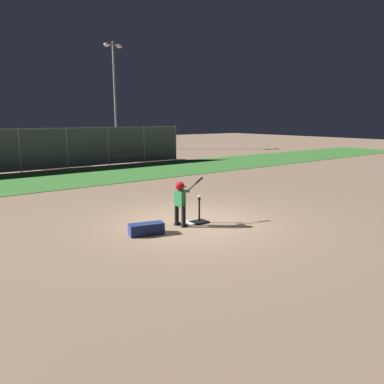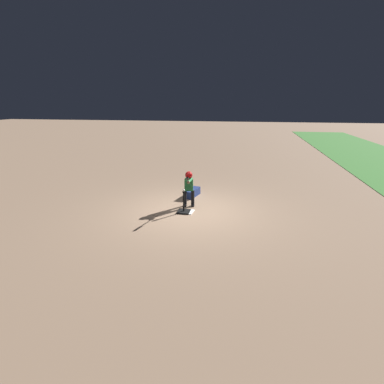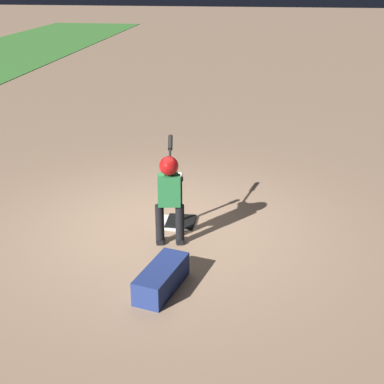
{
  "view_description": "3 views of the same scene",
  "coord_description": "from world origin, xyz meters",
  "px_view_note": "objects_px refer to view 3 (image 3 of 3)",
  "views": [
    {
      "loc": [
        -6.0,
        -7.83,
        2.78
      ],
      "look_at": [
        0.03,
        0.02,
        0.82
      ],
      "focal_mm": 35.0,
      "sensor_mm": 36.0,
      "label": 1
    },
    {
      "loc": [
        8.82,
        1.68,
        3.36
      ],
      "look_at": [
        -0.04,
        0.05,
        0.63
      ],
      "focal_mm": 28.0,
      "sensor_mm": 36.0,
      "label": 2
    },
    {
      "loc": [
        -6.54,
        -1.24,
        3.3
      ],
      "look_at": [
        -0.42,
        -0.42,
        0.71
      ],
      "focal_mm": 50.0,
      "sensor_mm": 36.0,
      "label": 3
    }
  ],
  "objects_px": {
    "batting_tee": "(181,217)",
    "baseball": "(180,175)",
    "batter_child": "(169,188)",
    "equipment_bag": "(162,278)"
  },
  "relations": [
    {
      "from": "batting_tee",
      "to": "baseball",
      "type": "relative_size",
      "value": 9.29
    },
    {
      "from": "batting_tee",
      "to": "batter_child",
      "type": "relative_size",
      "value": 0.56
    },
    {
      "from": "batting_tee",
      "to": "batter_child",
      "type": "height_order",
      "value": "batter_child"
    },
    {
      "from": "batting_tee",
      "to": "batter_child",
      "type": "distance_m",
      "value": 0.88
    },
    {
      "from": "batter_child",
      "to": "equipment_bag",
      "type": "height_order",
      "value": "batter_child"
    },
    {
      "from": "batter_child",
      "to": "baseball",
      "type": "height_order",
      "value": "batter_child"
    },
    {
      "from": "baseball",
      "to": "equipment_bag",
      "type": "height_order",
      "value": "baseball"
    },
    {
      "from": "batting_tee",
      "to": "baseball",
      "type": "bearing_deg",
      "value": 0.0
    },
    {
      "from": "batting_tee",
      "to": "baseball",
      "type": "distance_m",
      "value": 0.63
    },
    {
      "from": "batter_child",
      "to": "equipment_bag",
      "type": "distance_m",
      "value": 1.27
    }
  ]
}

